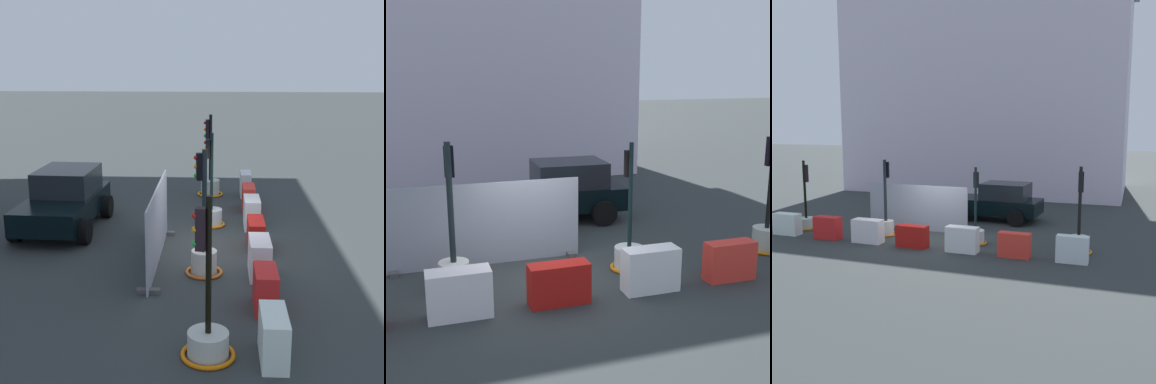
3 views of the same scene
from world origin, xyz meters
TOP-DOWN VIEW (x-y plane):
  - ground_plane at (0.00, 0.00)m, footprint 120.00×120.00m
  - traffic_light_0 at (-5.44, -0.03)m, footprint 0.94×0.94m
  - traffic_light_1 at (-1.82, 0.14)m, footprint 0.87×0.87m
  - traffic_light_2 at (1.87, 0.03)m, footprint 0.82×0.82m
  - traffic_light_3 at (5.48, 0.13)m, footprint 0.91×0.91m
  - construction_barrier_0 at (-5.47, -1.12)m, footprint 1.07×0.44m
  - construction_barrier_1 at (-3.59, -1.14)m, footprint 1.00×0.45m
  - construction_barrier_2 at (-1.85, -1.14)m, footprint 1.11×0.48m
  - construction_barrier_3 at (-0.06, -1.16)m, footprint 1.13×0.42m
  - construction_barrier_4 at (1.80, -1.16)m, footprint 1.09×0.46m
  - construction_barrier_5 at (3.59, -1.16)m, footprint 1.05×0.40m
  - construction_barrier_6 at (5.44, -1.14)m, footprint 0.99×0.37m
  - car_black_sedan at (1.51, 4.29)m, footprint 4.07×2.33m
  - building_main_facade at (-1.88, 14.17)m, footprint 17.57×9.02m
  - site_fence_panel at (-1.03, 1.29)m, footprint 4.31×0.50m

SIDE VIEW (x-z plane):
  - ground_plane at x=0.00m, z-range 0.00..0.00m
  - construction_barrier_3 at x=-0.06m, z-range 0.00..0.77m
  - construction_barrier_5 at x=3.59m, z-range 0.00..0.81m
  - traffic_light_2 at x=1.87m, z-range -0.97..1.79m
  - construction_barrier_0 at x=-5.47m, z-range 0.00..0.83m
  - construction_barrier_1 at x=-3.59m, z-range 0.00..0.84m
  - traffic_light_0 at x=-5.44m, z-range -0.98..1.83m
  - construction_barrier_6 at x=5.44m, z-range 0.00..0.85m
  - construction_barrier_2 at x=-1.85m, z-range 0.00..0.86m
  - construction_barrier_4 at x=1.80m, z-range 0.00..0.87m
  - traffic_light_3 at x=5.48m, z-range -0.98..1.91m
  - traffic_light_1 at x=-1.82m, z-range -0.95..1.97m
  - car_black_sedan at x=1.51m, z-range 0.00..1.69m
  - site_fence_panel at x=-1.03m, z-range -0.04..1.80m
  - building_main_facade at x=-1.88m, z-range 0.03..12.92m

